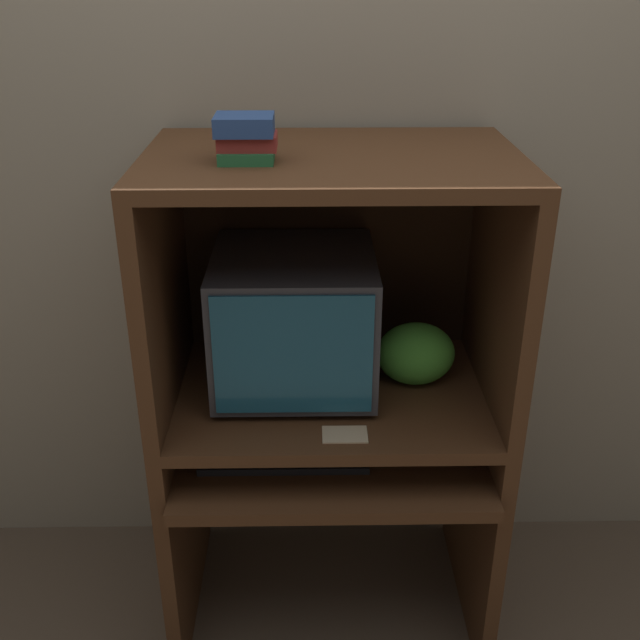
% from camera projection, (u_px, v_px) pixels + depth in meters
% --- Properties ---
extents(wall_back, '(6.00, 0.06, 2.60)m').
position_uv_depth(wall_back, '(328.00, 172.00, 2.19)').
color(wall_back, gray).
rests_on(wall_back, ground_plane).
extents(desk_base, '(0.92, 0.66, 0.63)m').
position_uv_depth(desk_base, '(330.00, 503.00, 2.22)').
color(desk_base, '#4C2D19').
rests_on(desk_base, ground_plane).
extents(desk_monitor_shelf, '(0.92, 0.62, 0.15)m').
position_uv_depth(desk_monitor_shelf, '(331.00, 399.00, 2.10)').
color(desk_monitor_shelf, '#4C2D19').
rests_on(desk_monitor_shelf, desk_base).
extents(hutch_upper, '(0.92, 0.62, 0.66)m').
position_uv_depth(hutch_upper, '(331.00, 239.00, 1.93)').
color(hutch_upper, '#4C2D19').
rests_on(hutch_upper, desk_monitor_shelf).
extents(crt_monitor, '(0.43, 0.44, 0.38)m').
position_uv_depth(crt_monitor, '(294.00, 319.00, 2.04)').
color(crt_monitor, '#333338').
rests_on(crt_monitor, desk_monitor_shelf).
extents(keyboard, '(0.46, 0.15, 0.03)m').
position_uv_depth(keyboard, '(284.00, 455.00, 2.04)').
color(keyboard, black).
rests_on(keyboard, desk_base).
extents(mouse, '(0.07, 0.05, 0.03)m').
position_uv_depth(mouse, '(389.00, 456.00, 2.03)').
color(mouse, black).
rests_on(mouse, desk_base).
extents(snack_bag, '(0.22, 0.16, 0.18)m').
position_uv_depth(snack_bag, '(416.00, 354.00, 2.09)').
color(snack_bag, green).
rests_on(snack_bag, desk_monitor_shelf).
extents(book_stack, '(0.14, 0.11, 0.11)m').
position_uv_depth(book_stack, '(246.00, 137.00, 1.71)').
color(book_stack, '#236638').
rests_on(book_stack, hutch_upper).
extents(paper_card, '(0.11, 0.07, 0.00)m').
position_uv_depth(paper_card, '(345.00, 435.00, 1.88)').
color(paper_card, '#CCB28C').
rests_on(paper_card, desk_monitor_shelf).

